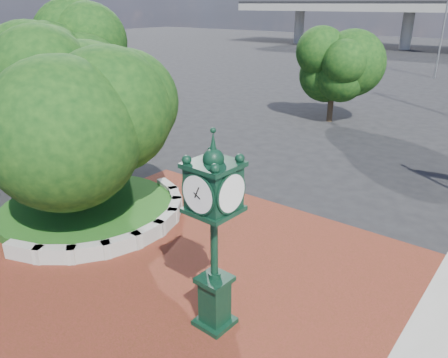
% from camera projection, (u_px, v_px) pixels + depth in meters
% --- Properties ---
extents(ground, '(200.00, 200.00, 0.00)m').
position_uv_depth(ground, '(190.00, 261.00, 13.09)').
color(ground, black).
rests_on(ground, ground).
extents(plaza, '(12.00, 12.00, 0.04)m').
position_uv_depth(plaza, '(167.00, 275.00, 12.35)').
color(plaza, '#5E2B16').
rests_on(plaza, ground).
extents(planter_wall, '(2.96, 6.77, 0.54)m').
position_uv_depth(planter_wall, '(130.00, 226.00, 14.53)').
color(planter_wall, '#9E9B93').
rests_on(planter_wall, ground).
extents(grass_bed, '(6.10, 6.10, 0.40)m').
position_uv_depth(grass_bed, '(88.00, 210.00, 15.86)').
color(grass_bed, '#1D4513').
rests_on(grass_bed, ground).
extents(tree_planter, '(5.20, 5.20, 6.33)m').
position_uv_depth(tree_planter, '(75.00, 115.00, 14.54)').
color(tree_planter, '#38281C').
rests_on(tree_planter, ground).
extents(tree_northwest, '(5.60, 5.60, 6.93)m').
position_uv_depth(tree_northwest, '(66.00, 67.00, 22.61)').
color(tree_northwest, '#38281C').
rests_on(tree_northwest, ground).
extents(tree_street, '(4.40, 4.40, 5.45)m').
position_uv_depth(tree_street, '(334.00, 71.00, 27.33)').
color(tree_street, '#38281C').
rests_on(tree_street, ground).
extents(post_clock, '(1.04, 1.04, 4.81)m').
position_uv_depth(post_clock, '(214.00, 227.00, 9.50)').
color(post_clock, black).
rests_on(post_clock, ground).
extents(street_lamp_far, '(2.24, 0.29, 9.99)m').
position_uv_depth(street_lamp_far, '(448.00, 18.00, 42.62)').
color(street_lamp_far, slate).
rests_on(street_lamp_far, ground).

